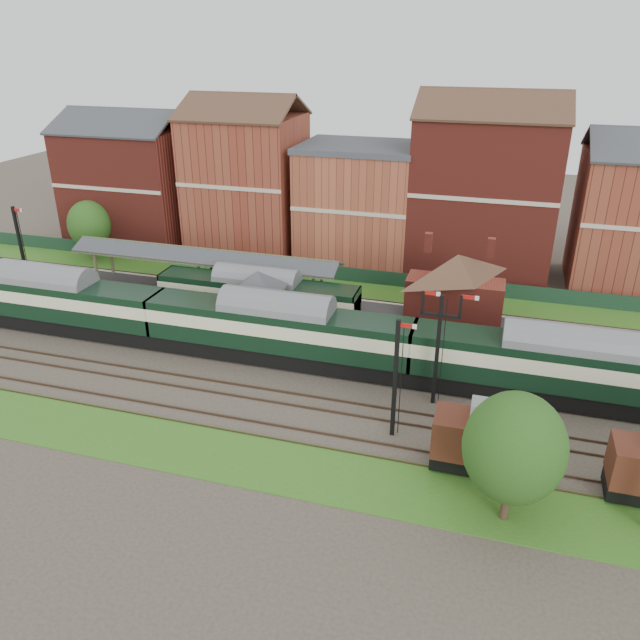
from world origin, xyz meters
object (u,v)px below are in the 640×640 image
(semaphore_bracket, at_px, (439,342))
(platform_railcar, at_px, (258,296))
(dmu_train, at_px, (277,329))
(goods_van_a, at_px, (486,441))
(signal_box, at_px, (259,303))

(semaphore_bracket, relative_size, platform_railcar, 0.46)
(semaphore_bracket, bearing_deg, dmu_train, 168.48)
(dmu_train, relative_size, goods_van_a, 10.31)
(semaphore_bracket, bearing_deg, platform_railcar, 151.36)
(platform_railcar, bearing_deg, goods_van_a, -37.58)
(signal_box, xyz_separation_m, goods_van_a, (18.70, -12.25, -1.13))
(dmu_train, bearing_deg, semaphore_bracket, -11.52)
(semaphore_bracket, distance_m, dmu_train, 12.66)
(dmu_train, relative_size, platform_railcar, 3.46)
(dmu_train, distance_m, platform_railcar, 7.76)
(signal_box, relative_size, dmu_train, 0.10)
(dmu_train, bearing_deg, goods_van_a, -29.47)
(signal_box, distance_m, goods_van_a, 22.38)
(semaphore_bracket, height_order, dmu_train, semaphore_bracket)
(semaphore_bracket, relative_size, goods_van_a, 1.37)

